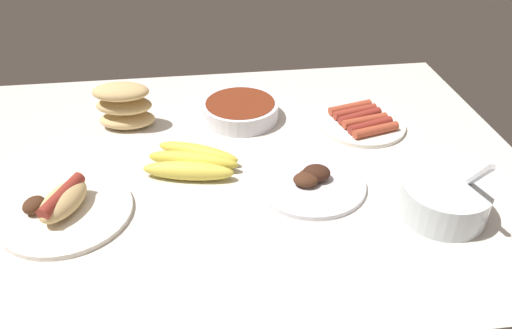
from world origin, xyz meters
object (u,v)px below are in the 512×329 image
(plate_hotdog_assembled, at_px, (64,207))
(plate_sausages, at_px, (362,122))
(bowl_chili, at_px, (240,110))
(bread_stack, at_px, (124,106))
(plate_grilled_meat, at_px, (311,181))
(banana_bunch, at_px, (193,162))
(bowl_coleslaw, at_px, (444,199))

(plate_hotdog_assembled, height_order, plate_sausages, plate_hotdog_assembled)
(plate_hotdog_assembled, xyz_separation_m, bowl_chili, (0.35, 0.31, 0.01))
(bread_stack, height_order, bowl_chili, bread_stack)
(plate_grilled_meat, height_order, bowl_chili, bowl_chili)
(banana_bunch, bearing_deg, plate_hotdog_assembled, -154.44)
(bread_stack, height_order, plate_sausages, bread_stack)
(bread_stack, xyz_separation_m, bowl_coleslaw, (0.59, -0.39, -0.02))
(plate_hotdog_assembled, distance_m, bowl_chili, 0.47)
(plate_hotdog_assembled, bearing_deg, bread_stack, 74.24)
(plate_grilled_meat, relative_size, bowl_chili, 1.18)
(plate_sausages, xyz_separation_m, bowl_chili, (-0.28, 0.07, 0.01))
(plate_sausages, bearing_deg, plate_hotdog_assembled, -159.35)
(bread_stack, bearing_deg, plate_hotdog_assembled, -105.76)
(bowl_coleslaw, bearing_deg, bread_stack, 146.17)
(banana_bunch, height_order, plate_sausages, banana_bunch)
(bowl_chili, bearing_deg, bowl_coleslaw, -50.89)
(bread_stack, relative_size, plate_hotdog_assembled, 0.59)
(banana_bunch, xyz_separation_m, bowl_coleslaw, (0.44, -0.20, 0.02))
(bowl_coleslaw, height_order, bowl_chili, bowl_coleslaw)
(plate_hotdog_assembled, relative_size, plate_sausages, 1.18)
(banana_bunch, distance_m, bread_stack, 0.25)
(bowl_coleslaw, xyz_separation_m, bowl_chili, (-0.32, 0.40, -0.01))
(plate_sausages, bearing_deg, bowl_coleslaw, -81.76)
(bowl_chili, bearing_deg, plate_grilled_meat, -69.15)
(bread_stack, height_order, plate_hotdog_assembled, bread_stack)
(bowl_coleslaw, bearing_deg, banana_bunch, 155.72)
(plate_sausages, bearing_deg, plate_grilled_meat, -128.89)
(plate_hotdog_assembled, bearing_deg, bowl_chili, 41.40)
(plate_grilled_meat, xyz_separation_m, plate_hotdog_assembled, (-0.46, -0.03, 0.01))
(plate_grilled_meat, distance_m, plate_hotdog_assembled, 0.46)
(bread_stack, height_order, bowl_coleslaw, bowl_coleslaw)
(plate_grilled_meat, bearing_deg, bread_stack, 143.15)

